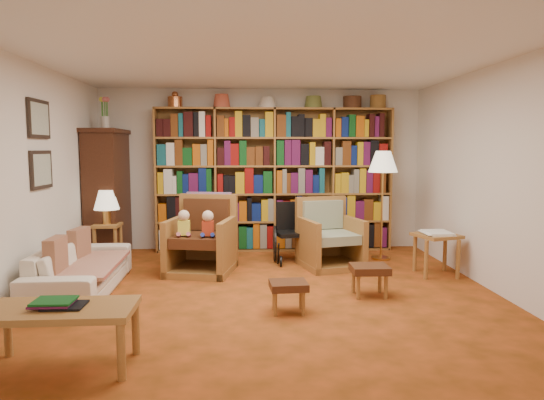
{
  "coord_description": "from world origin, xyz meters",
  "views": [
    {
      "loc": [
        -0.22,
        -5.14,
        1.57
      ],
      "look_at": [
        0.07,
        0.6,
        0.97
      ],
      "focal_mm": 32.0,
      "sensor_mm": 36.0,
      "label": 1
    }
  ],
  "objects": [
    {
      "name": "footstool_a",
      "position": [
        0.17,
        -0.6,
        0.25
      ],
      "size": [
        0.38,
        0.33,
        0.3
      ],
      "color": "#512A15",
      "rests_on": "floor"
    },
    {
      "name": "curio_cabinet",
      "position": [
        -2.25,
        2.0,
        0.95
      ],
      "size": [
        0.5,
        0.95,
        2.4
      ],
      "color": "#3C1D10",
      "rests_on": "floor"
    },
    {
      "name": "armchair_sage",
      "position": [
        0.89,
        1.28,
        0.35
      ],
      "size": [
        0.92,
        0.93,
        0.92
      ],
      "color": "#9E6631",
      "rests_on": "floor"
    },
    {
      "name": "coffee_table",
      "position": [
        -1.56,
        -1.71,
        0.4
      ],
      "size": [
        1.06,
        0.54,
        0.51
      ],
      "color": "#9E6631",
      "rests_on": "floor"
    },
    {
      "name": "side_table_papers",
      "position": [
        2.14,
        0.71,
        0.43
      ],
      "size": [
        0.6,
        0.6,
        0.55
      ],
      "color": "#9E6631",
      "rests_on": "floor"
    },
    {
      "name": "footstool_b",
      "position": [
        1.09,
        -0.12,
        0.27
      ],
      "size": [
        0.4,
        0.34,
        0.33
      ],
      "color": "#512A15",
      "rests_on": "floor"
    },
    {
      "name": "floor",
      "position": [
        0.0,
        0.0,
        0.0
      ],
      "size": [
        5.0,
        5.0,
        0.0
      ],
      "primitive_type": "plane",
      "color": "#B94C1C",
      "rests_on": "ground"
    },
    {
      "name": "sofa_throw",
      "position": [
        -2.0,
        0.17,
        0.3
      ],
      "size": [
        0.76,
        1.34,
        0.04
      ],
      "primitive_type": "cube",
      "rotation": [
        0.0,
        0.0,
        0.04
      ],
      "color": "beige",
      "rests_on": "sofa"
    },
    {
      "name": "wall_front",
      "position": [
        0.0,
        -2.5,
        1.25
      ],
      "size": [
        5.0,
        0.0,
        5.0
      ],
      "primitive_type": "plane",
      "rotation": [
        -1.57,
        0.0,
        0.0
      ],
      "color": "silver",
      "rests_on": "floor"
    },
    {
      "name": "table_lamp",
      "position": [
        -2.15,
        1.57,
        0.87
      ],
      "size": [
        0.34,
        0.34,
        0.47
      ],
      "color": "gold",
      "rests_on": "side_table_lamp"
    },
    {
      "name": "side_table_lamp",
      "position": [
        -2.15,
        1.57,
        0.39
      ],
      "size": [
        0.35,
        0.35,
        0.55
      ],
      "color": "#9E6631",
      "rests_on": "floor"
    },
    {
      "name": "wheelchair",
      "position": [
        0.39,
        1.56,
        0.38
      ],
      "size": [
        0.48,
        0.66,
        0.83
      ],
      "color": "black",
      "rests_on": "floor"
    },
    {
      "name": "floor_lamp",
      "position": [
        1.7,
        1.61,
        1.34
      ],
      "size": [
        0.41,
        0.41,
        1.55
      ],
      "color": "gold",
      "rests_on": "floor"
    },
    {
      "name": "bookshelf",
      "position": [
        0.2,
        2.33,
        1.17
      ],
      "size": [
        3.6,
        0.3,
        2.42
      ],
      "color": "#9E6631",
      "rests_on": "floor"
    },
    {
      "name": "ceiling",
      "position": [
        0.0,
        0.0,
        2.5
      ],
      "size": [
        5.0,
        5.0,
        0.0
      ],
      "primitive_type": "plane",
      "rotation": [
        3.14,
        0.0,
        0.0
      ],
      "color": "silver",
      "rests_on": "wall_back"
    },
    {
      "name": "wall_back",
      "position": [
        0.0,
        2.5,
        1.25
      ],
      "size": [
        5.0,
        0.0,
        5.0
      ],
      "primitive_type": "plane",
      "rotation": [
        1.57,
        0.0,
        0.0
      ],
      "color": "silver",
      "rests_on": "floor"
    },
    {
      "name": "cushion_right",
      "position": [
        -2.18,
        -0.18,
        0.45
      ],
      "size": [
        0.13,
        0.39,
        0.38
      ],
      "primitive_type": "cube",
      "rotation": [
        0.0,
        0.0,
        0.03
      ],
      "color": "maroon",
      "rests_on": "sofa"
    },
    {
      "name": "wall_right",
      "position": [
        2.5,
        0.0,
        1.25
      ],
      "size": [
        0.0,
        5.0,
        5.0
      ],
      "primitive_type": "plane",
      "rotation": [
        1.57,
        0.0,
        -1.57
      ],
      "color": "silver",
      "rests_on": "floor"
    },
    {
      "name": "armchair_leather",
      "position": [
        -0.81,
        1.08,
        0.41
      ],
      "size": [
        0.94,
        0.97,
        1.0
      ],
      "color": "#9E6631",
      "rests_on": "floor"
    },
    {
      "name": "cushion_left",
      "position": [
        -2.18,
        0.52,
        0.45
      ],
      "size": [
        0.16,
        0.38,
        0.37
      ],
      "primitive_type": "cube",
      "rotation": [
        0.0,
        0.0,
        -0.12
      ],
      "color": "maroon",
      "rests_on": "sofa"
    },
    {
      "name": "sofa",
      "position": [
        -2.05,
        0.17,
        0.27
      ],
      "size": [
        1.85,
        0.77,
        0.53
      ],
      "primitive_type": "imported",
      "rotation": [
        0.0,
        0.0,
        1.6
      ],
      "color": "silver",
      "rests_on": "floor"
    },
    {
      "name": "wall_left",
      "position": [
        -2.5,
        0.0,
        1.25
      ],
      "size": [
        0.0,
        5.0,
        5.0
      ],
      "primitive_type": "plane",
      "rotation": [
        1.57,
        0.0,
        1.57
      ],
      "color": "silver",
      "rests_on": "floor"
    },
    {
      "name": "framed_pictures",
      "position": [
        -2.48,
        0.3,
        1.62
      ],
      "size": [
        0.03,
        0.52,
        0.97
      ],
      "color": "black",
      "rests_on": "wall_left"
    }
  ]
}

